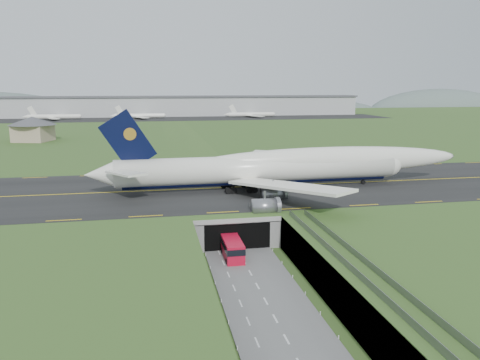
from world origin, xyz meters
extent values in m
plane|color=#325220|center=(0.00, 0.00, 0.00)|extent=(900.00, 900.00, 0.00)
cube|color=gray|center=(0.00, 0.00, 3.00)|extent=(800.00, 800.00, 6.00)
cube|color=slate|center=(0.00, -7.50, 0.10)|extent=(12.00, 75.00, 0.20)
cube|color=black|center=(0.00, 33.00, 6.09)|extent=(800.00, 44.00, 0.18)
cube|color=gray|center=(0.00, 19.00, 5.50)|extent=(16.00, 22.00, 1.00)
cube|color=gray|center=(-7.00, 19.00, 3.00)|extent=(2.00, 22.00, 6.00)
cube|color=gray|center=(7.00, 19.00, 3.00)|extent=(2.00, 22.00, 6.00)
cube|color=black|center=(0.00, 14.00, 2.50)|extent=(12.00, 12.00, 5.00)
cube|color=#A8A8A3|center=(0.00, 7.95, 5.60)|extent=(17.00, 0.50, 0.80)
cube|color=#A8A8A3|center=(11.00, -18.50, 5.80)|extent=(3.00, 53.00, 0.50)
cube|color=gray|center=(9.60, -18.50, 6.55)|extent=(0.06, 53.00, 1.00)
cube|color=gray|center=(12.40, -18.50, 6.55)|extent=(0.06, 53.00, 1.00)
cylinder|color=#A8A8A3|center=(11.00, -28.00, 2.80)|extent=(0.90, 0.90, 5.60)
cylinder|color=#A8A8A3|center=(11.00, -16.00, 2.80)|extent=(0.90, 0.90, 5.60)
cylinder|color=#A8A8A3|center=(11.00, -4.00, 2.80)|extent=(0.90, 0.90, 5.60)
cylinder|color=white|center=(9.15, 30.04, 10.85)|extent=(63.58, 7.13, 5.98)
sphere|color=white|center=(40.89, 30.62, 10.85)|extent=(5.96, 5.96, 5.86)
cone|color=white|center=(-25.39, 29.41, 10.85)|extent=(6.64, 5.79, 5.68)
ellipsoid|color=white|center=(26.29, 30.35, 12.19)|extent=(64.24, 6.66, 6.27)
ellipsoid|color=black|center=(39.96, 30.60, 11.60)|extent=(4.23, 2.69, 2.09)
cylinder|color=black|center=(9.15, 30.04, 8.52)|extent=(60.35, 3.60, 2.51)
cube|color=white|center=(10.75, 45.01, 9.91)|extent=(19.27, 27.65, 2.51)
cube|color=white|center=(-19.91, 36.52, 12.25)|extent=(8.40, 11.07, 0.96)
cube|color=white|center=(11.29, 15.14, 9.91)|extent=(20.03, 27.34, 2.51)
cube|color=white|center=(-19.66, 22.51, 12.25)|extent=(8.66, 11.03, 0.96)
cube|color=black|center=(-19.32, 29.52, 17.85)|extent=(11.88, 0.78, 13.21)
cylinder|color=gold|center=(-18.85, 29.53, 19.25)|extent=(2.63, 0.70, 2.61)
cylinder|color=slate|center=(9.67, 38.92, 7.02)|extent=(4.91, 3.17, 3.08)
cylinder|color=slate|center=(5.08, 48.64, 7.02)|extent=(4.91, 3.17, 3.08)
cylinder|color=slate|center=(9.99, 21.18, 7.02)|extent=(4.91, 3.17, 3.08)
cylinder|color=slate|center=(5.76, 11.30, 7.02)|extent=(4.91, 3.17, 3.08)
cylinder|color=black|center=(34.54, 30.50, 6.69)|extent=(1.04, 0.49, 1.03)
cube|color=black|center=(4.95, 29.96, 6.83)|extent=(5.72, 6.64, 1.31)
cube|color=red|center=(-1.58, 4.19, 1.79)|extent=(3.04, 7.97, 3.18)
cube|color=black|center=(-1.58, 4.19, 2.42)|extent=(3.10, 8.07, 1.06)
cube|color=black|center=(-1.58, 4.19, 0.46)|extent=(2.82, 7.44, 0.53)
cylinder|color=black|center=(-2.98, 1.56, 0.58)|extent=(0.38, 0.96, 0.95)
cylinder|color=black|center=(-2.94, 6.85, 0.58)|extent=(0.38, 0.96, 0.95)
cylinder|color=black|center=(-0.23, 1.53, 0.58)|extent=(0.38, 0.96, 0.95)
cylinder|color=black|center=(-0.18, 6.83, 0.58)|extent=(0.38, 0.96, 0.95)
cube|color=tan|center=(-63.31, 139.67, 9.50)|extent=(16.23, 16.23, 7.00)
cone|color=#4C4C51|center=(-63.31, 139.67, 14.75)|extent=(23.80, 23.80, 3.50)
cube|color=#B2B2B2|center=(0.00, 300.00, 13.50)|extent=(300.00, 22.00, 15.00)
cube|color=#4C4C51|center=(0.00, 300.00, 21.00)|extent=(302.00, 24.00, 1.20)
cube|color=black|center=(0.00, 270.00, 6.14)|extent=(320.00, 50.00, 0.08)
cylinder|color=white|center=(-80.29, 275.00, 8.18)|extent=(34.00, 3.20, 3.20)
cylinder|color=white|center=(-21.73, 275.00, 8.18)|extent=(34.00, 3.20, 3.20)
cylinder|color=white|center=(60.22, 275.00, 8.18)|extent=(34.00, 3.20, 3.20)
ellipsoid|color=slate|center=(120.00, 430.00, -4.00)|extent=(260.00, 91.00, 44.00)
ellipsoid|color=slate|center=(320.00, 430.00, -4.00)|extent=(180.00, 63.00, 60.00)
camera|label=1|loc=(-14.64, -70.63, 29.07)|focal=35.00mm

